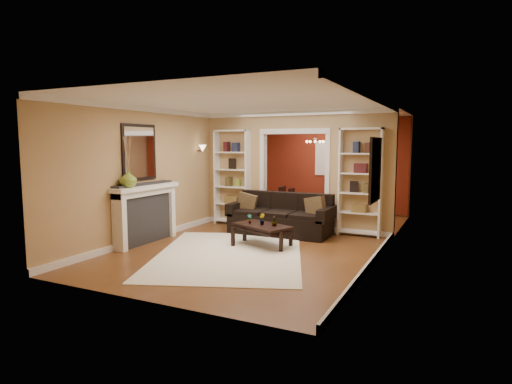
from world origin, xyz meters
The scene contains 30 objects.
floor centered at (0.00, 0.00, 0.00)m, with size 8.00×8.00×0.00m, color brown.
ceiling centered at (0.00, 0.00, 2.70)m, with size 8.00×8.00×0.00m, color white.
wall_back centered at (0.00, 4.00, 1.35)m, with size 8.00×8.00×0.00m, color tan.
wall_front centered at (0.00, -4.00, 1.35)m, with size 8.00×8.00×0.00m, color tan.
wall_left centered at (-2.25, 0.00, 1.35)m, with size 8.00×8.00×0.00m, color tan.
wall_right centered at (2.25, 0.00, 1.35)m, with size 8.00×8.00×0.00m, color tan.
partition_wall centered at (0.00, 1.20, 1.35)m, with size 4.50×0.15×2.70m, color tan.
red_back_panel centered at (0.00, 3.97, 1.32)m, with size 4.44×0.04×2.64m, color maroon.
dining_window centered at (0.00, 3.93, 1.55)m, with size 0.78×0.03×0.98m, color #8CA5CC.
area_rug centered at (-0.19, -1.56, 0.01)m, with size 2.52×3.53×0.01m, color white.
sofa centered at (-0.04, 0.45, 0.44)m, with size 2.27×0.98×0.89m, color black.
pillow_left centered at (-0.84, 0.43, 0.64)m, with size 0.42×0.12×0.42m, color brown.
pillow_right centered at (0.76, 0.43, 0.66)m, with size 0.46×0.13×0.46m, color brown.
coffee_table centered at (0.08, -0.75, 0.21)m, with size 1.12×0.61×0.43m, color black.
plant_left centered at (-0.19, -0.75, 0.52)m, with size 0.10×0.07×0.19m, color #336626.
plant_center centered at (0.08, -0.75, 0.53)m, with size 0.12×0.09×0.21m, color #336626.
plant_right centered at (0.34, -0.75, 0.53)m, with size 0.11×0.11×0.20m, color #336626.
bookshelf_left centered at (-1.55, 1.03, 1.15)m, with size 0.90×0.30×2.30m, color white.
bookshelf_right centered at (1.55, 1.03, 1.15)m, with size 0.90×0.30×2.30m, color white.
fireplace centered at (-2.09, -1.50, 0.58)m, with size 0.32×1.70×1.16m, color white.
vase centered at (-2.09, -1.98, 1.32)m, with size 0.32×0.32×0.33m, color olive.
mirror centered at (-2.23, -1.50, 1.80)m, with size 0.03×0.95×1.10m, color silver.
wall_sconce centered at (-2.15, 0.55, 1.83)m, with size 0.18×0.18×0.22m, color #FFE0A5.
framed_art centered at (2.21, -1.00, 1.55)m, with size 0.04×0.85×1.05m, color black.
dining_table centered at (0.01, 2.65, 0.29)m, with size 0.92×1.66×0.58m, color black.
dining_chair_nw centered at (-0.54, 2.35, 0.44)m, with size 0.43×0.43×0.87m, color black.
dining_chair_ne centered at (0.56, 2.35, 0.43)m, with size 0.42×0.42×0.85m, color black.
dining_chair_sw centered at (-0.54, 2.95, 0.38)m, with size 0.38×0.38×0.77m, color black.
dining_chair_se centered at (0.56, 2.95, 0.39)m, with size 0.39×0.39×0.79m, color black.
chandelier centered at (0.00, 2.70, 2.02)m, with size 0.50×0.50×0.30m, color #40251D.
Camera 1 is at (3.49, -8.06, 1.98)m, focal length 30.00 mm.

